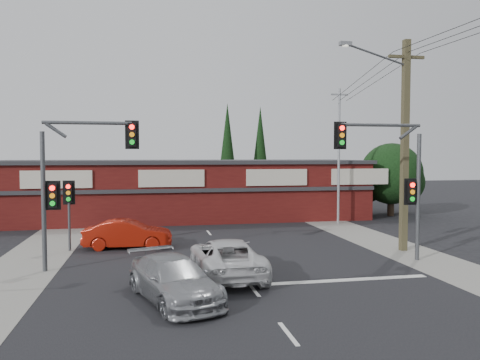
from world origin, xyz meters
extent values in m
plane|color=black|center=(0.00, 0.00, 0.00)|extent=(120.00, 120.00, 0.00)
cube|color=black|center=(0.00, 5.00, 0.01)|extent=(14.00, 70.00, 0.01)
cube|color=gray|center=(-8.50, 5.00, 0.01)|extent=(3.00, 70.00, 0.02)
cube|color=gray|center=(8.50, 5.00, 0.01)|extent=(3.00, 70.00, 0.02)
cube|color=silver|center=(3.50, -1.50, 0.01)|extent=(6.50, 0.35, 0.01)
imported|color=silver|center=(-0.61, -0.09, 0.72)|extent=(2.42, 5.18, 1.44)
imported|color=#9C9EA1|center=(-2.72, -2.67, 0.68)|extent=(3.30, 5.04, 1.36)
imported|color=#9C1809|center=(-4.49, 6.16, 0.70)|extent=(4.36, 1.80, 1.40)
cube|color=silver|center=(0.00, -6.05, 0.01)|extent=(0.12, 1.60, 0.01)
cube|color=silver|center=(0.00, -2.07, 0.01)|extent=(0.12, 1.60, 0.01)
cube|color=silver|center=(0.00, 1.92, 0.01)|extent=(0.12, 1.60, 0.01)
cube|color=silver|center=(0.00, 5.90, 0.01)|extent=(0.12, 1.60, 0.01)
cube|color=silver|center=(0.00, 9.88, 0.01)|extent=(0.12, 1.60, 0.01)
cube|color=silver|center=(0.00, 13.87, 0.01)|extent=(0.12, 1.60, 0.01)
cube|color=#470F0E|center=(-1.00, 17.00, 2.00)|extent=(26.00, 8.00, 4.00)
cube|color=#2D2D30|center=(-1.00, 17.00, 4.10)|extent=(26.40, 8.40, 0.25)
cube|color=beige|center=(-9.00, 12.95, 3.10)|extent=(4.20, 0.12, 1.10)
cube|color=beige|center=(-2.00, 12.95, 3.10)|extent=(4.20, 0.12, 1.10)
cube|color=beige|center=(5.00, 12.95, 3.10)|extent=(4.20, 0.12, 1.10)
cube|color=beige|center=(11.00, 12.95, 3.10)|extent=(4.20, 0.12, 1.10)
cube|color=#2D2D30|center=(-1.00, 12.90, 2.30)|extent=(26.00, 0.15, 0.25)
cylinder|color=#2D2116|center=(14.50, 15.00, 0.90)|extent=(0.50, 0.50, 1.80)
sphere|color=black|center=(14.50, 15.00, 3.20)|extent=(4.60, 4.60, 4.60)
sphere|color=black|center=(16.00, 16.00, 2.50)|extent=(3.40, 3.40, 3.40)
sphere|color=black|center=(13.20, 16.40, 2.30)|extent=(2.80, 2.80, 2.80)
cylinder|color=#2D2116|center=(3.50, 24.00, 1.00)|extent=(0.24, 0.24, 2.00)
cone|color=black|center=(3.50, 24.00, 5.50)|extent=(1.80, 1.80, 7.50)
cylinder|color=#2D2116|center=(7.00, 26.00, 1.00)|extent=(0.24, 0.24, 2.00)
cone|color=black|center=(7.00, 26.00, 5.50)|extent=(1.80, 1.80, 7.50)
cylinder|color=#47494C|center=(-7.50, 2.00, 2.75)|extent=(0.18, 0.18, 5.50)
cylinder|color=#47494C|center=(-5.80, 2.00, 5.85)|extent=(3.40, 0.14, 0.14)
cylinder|color=#47494C|center=(-6.99, 2.00, 5.55)|extent=(0.82, 0.14, 0.63)
cube|color=black|center=(-4.10, 2.00, 5.40)|extent=(0.32, 0.22, 0.95)
cube|color=black|center=(-4.10, 2.07, 5.40)|extent=(0.55, 0.04, 1.15)
cylinder|color=#FF0C07|center=(-4.10, 1.87, 5.70)|extent=(0.20, 0.06, 0.20)
cylinder|color=orange|center=(-4.10, 1.87, 5.40)|extent=(0.20, 0.06, 0.20)
cylinder|color=#0CE526|center=(-4.10, 1.87, 5.10)|extent=(0.20, 0.06, 0.20)
cube|color=black|center=(-7.15, 2.00, 3.00)|extent=(0.32, 0.22, 0.95)
cube|color=black|center=(-7.15, 2.07, 3.00)|extent=(0.55, 0.04, 1.15)
cylinder|color=#FF0C07|center=(-7.15, 1.87, 3.30)|extent=(0.20, 0.06, 0.20)
cylinder|color=orange|center=(-7.15, 1.87, 3.00)|extent=(0.20, 0.06, 0.20)
cylinder|color=#0CE526|center=(-7.15, 1.87, 2.70)|extent=(0.20, 0.06, 0.20)
cylinder|color=#47494C|center=(8.00, 1.00, 2.75)|extent=(0.18, 0.18, 5.50)
cylinder|color=#47494C|center=(6.20, 1.00, 5.85)|extent=(3.60, 0.14, 0.14)
cylinder|color=#47494C|center=(7.46, 1.00, 5.55)|extent=(0.82, 0.14, 0.63)
cube|color=black|center=(4.40, 1.00, 5.40)|extent=(0.32, 0.22, 0.95)
cube|color=black|center=(4.40, 1.07, 5.40)|extent=(0.55, 0.04, 1.15)
cylinder|color=#FF0C07|center=(4.40, 0.87, 5.70)|extent=(0.20, 0.06, 0.20)
cylinder|color=orange|center=(4.40, 0.87, 5.40)|extent=(0.20, 0.06, 0.20)
cylinder|color=#0CE526|center=(4.40, 0.87, 5.10)|extent=(0.20, 0.06, 0.20)
cube|color=black|center=(7.65, 1.00, 3.00)|extent=(0.32, 0.22, 0.95)
cube|color=black|center=(7.65, 1.07, 3.00)|extent=(0.55, 0.04, 1.15)
cylinder|color=#FF0C07|center=(7.65, 0.87, 3.30)|extent=(0.20, 0.06, 0.20)
cylinder|color=orange|center=(7.65, 0.87, 3.00)|extent=(0.20, 0.06, 0.20)
cylinder|color=#0CE526|center=(7.65, 0.87, 2.70)|extent=(0.20, 0.06, 0.20)
cylinder|color=#47494C|center=(-7.20, 6.00, 1.50)|extent=(0.12, 0.12, 3.00)
cube|color=black|center=(-7.20, 6.00, 2.80)|extent=(0.32, 0.22, 0.95)
cube|color=black|center=(-7.20, 6.07, 2.80)|extent=(0.55, 0.04, 1.15)
cylinder|color=#FF0C07|center=(-7.20, 5.87, 3.10)|extent=(0.20, 0.06, 0.20)
cylinder|color=orange|center=(-7.20, 5.87, 2.80)|extent=(0.20, 0.06, 0.20)
cylinder|color=#0CE526|center=(-7.20, 5.87, 2.50)|extent=(0.20, 0.06, 0.20)
cube|color=brown|center=(8.50, 3.00, 5.00)|extent=(0.30, 0.30, 10.00)
cube|color=brown|center=(8.50, 3.00, 9.20)|extent=(1.80, 0.14, 0.14)
cylinder|color=#47494C|center=(6.90, 2.85, 9.20)|extent=(3.23, 0.39, 0.89)
cube|color=slate|center=(5.30, 2.70, 9.60)|extent=(0.55, 0.25, 0.18)
cylinder|color=silver|center=(5.30, 2.70, 9.50)|extent=(0.28, 0.28, 0.05)
cylinder|color=gray|center=(9.00, 12.00, 4.50)|extent=(0.16, 0.16, 9.00)
cube|color=gray|center=(9.00, 12.00, 8.60)|extent=(1.20, 0.10, 0.10)
cylinder|color=black|center=(8.15, 7.50, 8.80)|extent=(0.73, 9.01, 1.22)
cylinder|color=black|center=(8.75, 7.50, 8.80)|extent=(0.52, 9.00, 1.22)
cylinder|color=black|center=(9.34, 7.50, 8.80)|extent=(0.31, 9.00, 1.22)
camera|label=1|loc=(-3.47, -17.31, 4.56)|focal=35.00mm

